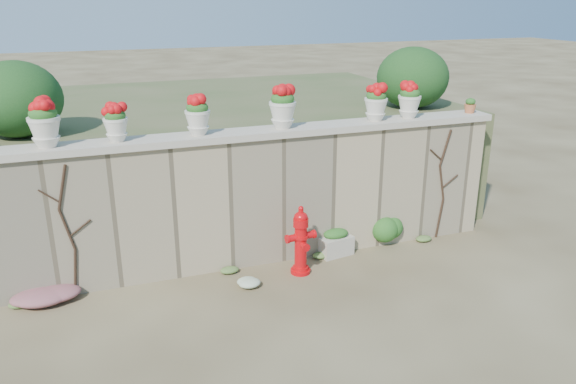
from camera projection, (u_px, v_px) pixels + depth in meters
name	position (u px, v px, depth m)	size (l,w,h in m)	color
ground	(295.00, 318.00, 7.31)	(80.00, 80.00, 0.00)	#4D3F26
stone_wall	(254.00, 201.00, 8.58)	(8.00, 0.40, 2.00)	tan
wall_cap	(253.00, 134.00, 8.23)	(8.10, 0.52, 0.10)	beige
raised_fill	(209.00, 150.00, 11.41)	(9.00, 6.00, 2.00)	#384C23
back_shrub_left	(16.00, 99.00, 8.10)	(1.30, 1.30, 1.10)	#143814
back_shrub_right	(413.00, 78.00, 10.22)	(1.30, 1.30, 1.10)	#143814
vine_left	(68.00, 230.00, 7.53)	(0.60, 0.04, 1.91)	black
vine_right	(442.00, 183.00, 9.42)	(0.60, 0.04, 1.91)	black
fire_hydrant	(301.00, 240.00, 8.32)	(0.46, 0.33, 1.07)	red
planter_box	(336.00, 243.00, 9.03)	(0.58, 0.40, 0.44)	beige
green_shrub	(390.00, 228.00, 9.30)	(0.67, 0.61, 0.64)	#1E5119
magenta_clump	(48.00, 292.00, 7.67)	(0.99, 0.66, 0.26)	#BE266F
white_flowers	(248.00, 281.00, 8.07)	(0.46, 0.37, 0.17)	white
urn_pot_0	(44.00, 123.00, 7.21)	(0.41, 0.41, 0.64)	silver
urn_pot_1	(116.00, 123.00, 7.51)	(0.33, 0.33, 0.51)	silver
urn_pot_2	(198.00, 115.00, 7.86)	(0.36, 0.36, 0.56)	silver
urn_pot_3	(283.00, 107.00, 8.26)	(0.40, 0.40, 0.63)	silver
urn_pot_4	(376.00, 103.00, 8.76)	(0.36, 0.36, 0.57)	silver
urn_pot_5	(409.00, 100.00, 8.95)	(0.37, 0.37, 0.57)	silver
terracotta_pot	(470.00, 106.00, 9.39)	(0.20, 0.20, 0.24)	#BB6339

